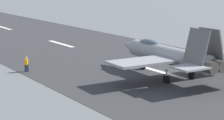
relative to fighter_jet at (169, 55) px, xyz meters
name	(u,v)px	position (x,y,z in m)	size (l,w,h in m)	color
ground_plane	(162,72)	(2.25, -1.08, -2.40)	(400.00, 400.00, 0.00)	slate
runway_strip	(162,72)	(2.23, -1.08, -2.39)	(240.00, 26.00, 0.02)	#333334
fighter_jet	(169,55)	(0.00, 0.00, 0.00)	(16.05, 14.30, 5.59)	gray
crew_person	(26,64)	(10.60, 11.05, -1.55)	(0.57, 0.49, 1.70)	#1E2338
marker_cone_far	(140,40)	(21.62, -12.85, -2.12)	(0.44, 0.44, 0.55)	orange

